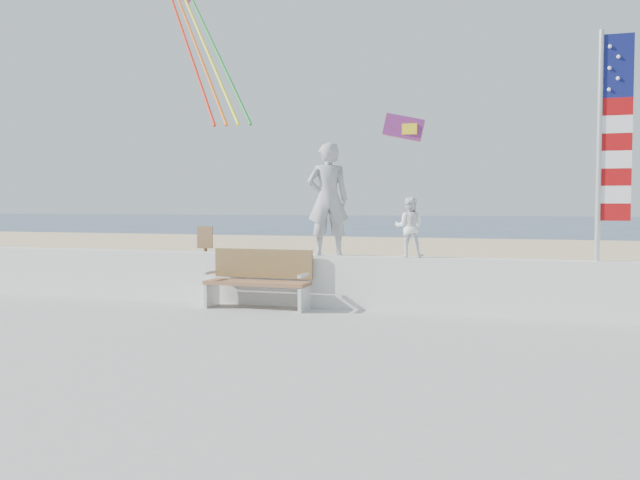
# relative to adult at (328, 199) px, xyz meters

# --- Properties ---
(ground) EXTENTS (220.00, 220.00, 0.00)m
(ground) POSITION_rel_adult_xyz_m (-0.28, -2.00, -2.04)
(ground) COLOR #2B3E56
(ground) RESTS_ON ground
(sand) EXTENTS (90.00, 40.00, 0.08)m
(sand) POSITION_rel_adult_xyz_m (-0.28, 7.00, -2.00)
(sand) COLOR #CEB989
(sand) RESTS_ON ground
(boardwalk) EXTENTS (50.00, 12.40, 0.10)m
(boardwalk) POSITION_rel_adult_xyz_m (-0.28, -6.00, -1.91)
(boardwalk) COLOR #A9AAA4
(boardwalk) RESTS_ON sand
(seawall) EXTENTS (30.00, 0.35, 0.90)m
(seawall) POSITION_rel_adult_xyz_m (-0.28, 0.00, -1.41)
(seawall) COLOR white
(seawall) RESTS_ON boardwalk
(adult) EXTENTS (0.82, 0.68, 1.93)m
(adult) POSITION_rel_adult_xyz_m (0.00, 0.00, 0.00)
(adult) COLOR #A2A3A8
(adult) RESTS_ON seawall
(child) EXTENTS (0.52, 0.42, 1.00)m
(child) POSITION_rel_adult_xyz_m (1.41, 0.00, -0.47)
(child) COLOR white
(child) RESTS_ON seawall
(bench) EXTENTS (1.80, 0.57, 1.00)m
(bench) POSITION_rel_adult_xyz_m (-1.09, -0.45, -1.36)
(bench) COLOR #946340
(bench) RESTS_ON boardwalk
(flag) EXTENTS (0.50, 0.08, 3.50)m
(flag) POSITION_rel_adult_xyz_m (4.43, -0.00, 0.95)
(flag) COLOR white
(flag) RESTS_ON seawall
(parafoil_kite) EXTENTS (0.95, 0.34, 0.64)m
(parafoil_kite) POSITION_rel_adult_xyz_m (0.61, 3.85, 1.61)
(parafoil_kite) COLOR red
(parafoil_kite) RESTS_ON ground
(big_kite) EXTENTS (4.07, 3.61, 5.07)m
(big_kite) POSITION_rel_adult_xyz_m (-4.59, 3.97, 4.29)
(big_kite) COLOR red
(big_kite) RESTS_ON ground
(sign) EXTENTS (0.32, 0.07, 1.46)m
(sign) POSITION_rel_adult_xyz_m (-2.59, 0.48, -1.10)
(sign) COLOR brown
(sign) RESTS_ON sand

